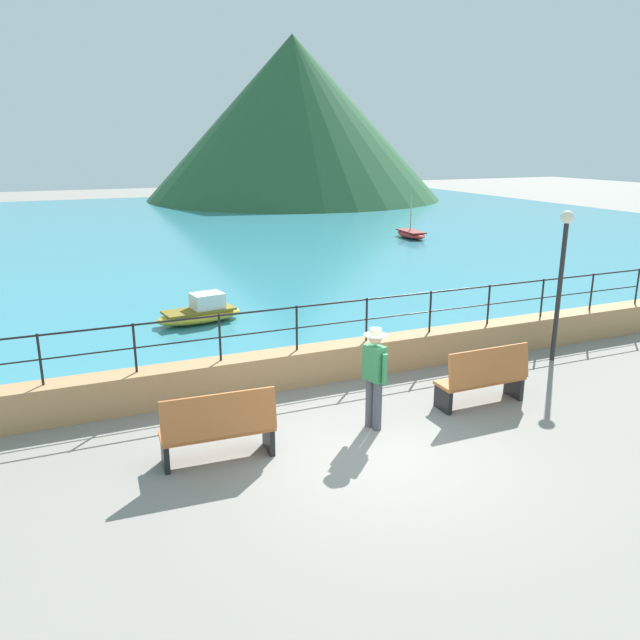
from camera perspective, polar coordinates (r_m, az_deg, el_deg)
name	(u,v)px	position (r m, az deg, el deg)	size (l,w,h in m)	color
ground_plane	(373,454)	(9.92, 4.85, -12.05)	(120.00, 120.00, 0.00)	gray
promenade_wall	(297,367)	(12.43, -2.10, -4.27)	(20.00, 0.56, 0.70)	tan
railing	(297,320)	(12.13, -2.14, 0.01)	(18.44, 0.04, 0.90)	black
lake_water	(138,234)	(34.09, -16.27, 7.56)	(64.00, 44.32, 0.06)	teal
hill_main	(293,119)	(53.38, -2.47, 17.86)	(24.20, 24.20, 12.81)	#285633
bench_main	(219,427)	(9.54, -9.25, -9.65)	(1.73, 0.65, 1.13)	#B76633
bench_far	(484,377)	(11.71, 14.73, -5.03)	(1.70, 0.56, 1.13)	#B76633
person_walking	(374,373)	(10.35, 4.99, -4.88)	(0.38, 0.55, 1.75)	#4C4C56
lamp_post	(562,262)	(14.23, 21.25, 4.95)	(0.28, 0.28, 3.28)	#232326
boat_0	(201,312)	(16.70, -10.83, 0.69)	(2.41, 1.24, 0.76)	gold
boat_1	(411,234)	(31.41, 8.31, 7.79)	(1.05, 2.36, 2.05)	red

